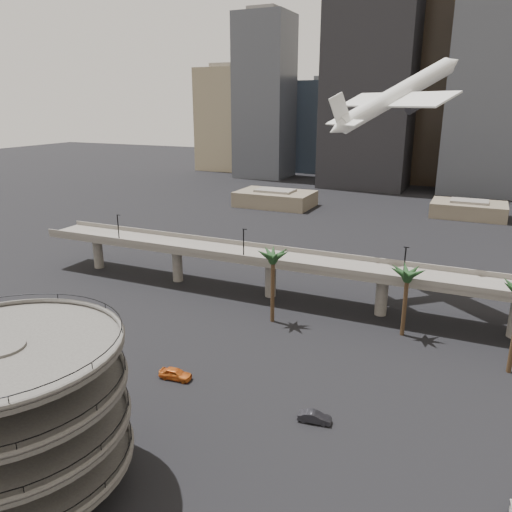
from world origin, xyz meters
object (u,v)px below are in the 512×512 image
at_px(car_a, 175,374).
at_px(airborne_jet, 396,96).
at_px(car_b, 315,417).
at_px(overpass, 324,269).
at_px(parking_ramp, 10,407).

bearing_deg(car_a, airborne_jet, -25.47).
relative_size(car_a, car_b, 1.16).
xyz_separation_m(overpass, car_b, (10.06, -36.00, -6.66)).
xyz_separation_m(parking_ramp, car_b, (23.06, 22.99, -9.16)).
relative_size(overpass, car_a, 27.41).
relative_size(overpass, airborne_jet, 5.02).
relative_size(parking_ramp, overpass, 0.17).
bearing_deg(car_a, car_b, -99.20).
distance_m(overpass, airborne_jet, 36.56).
distance_m(parking_ramp, overpass, 60.46).
bearing_deg(airborne_jet, parking_ramp, -154.34).
distance_m(parking_ramp, car_a, 26.07).
bearing_deg(overpass, airborne_jet, 65.22).
bearing_deg(car_b, parking_ramp, 126.94).
bearing_deg(car_b, overpass, 7.62).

